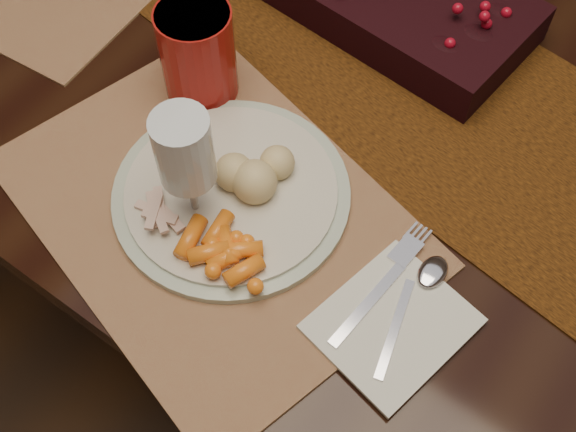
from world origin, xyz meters
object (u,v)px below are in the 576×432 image
Objects in this scene: baby_carrots at (235,242)px; wine_glass at (189,173)px; dining_table at (373,217)px; mashed_potatoes at (251,157)px; dinner_plate at (231,193)px; turkey_shreds at (162,212)px; napkin at (392,324)px; placemat_main at (212,210)px; red_cup at (198,53)px.

wine_glass is at bearing 168.13° from baby_carrots.
dining_table is 20.10× the size of mashed_potatoes.
wine_glass is at bearing -113.41° from dinner_plate.
dinner_plate is 0.08m from baby_carrots.
dining_table is 28.36× the size of turkey_shreds.
turkey_shreds reaches higher than dinner_plate.
turkey_shreds is 0.42× the size of napkin.
baby_carrots is 0.67× the size of napkin.
baby_carrots is 0.19m from napkin.
mashed_potatoes is at bearing -101.40° from dining_table.
dinner_plate is at bearing 88.90° from placemat_main.
dinner_plate reaches higher than napkin.
napkin is 1.21× the size of red_cup.
turkey_shreds is (-0.03, -0.04, 0.02)m from placemat_main.
dinner_plate is 0.09m from wine_glass.
napkin reaches higher than placemat_main.
turkey_shreds is 0.38× the size of wine_glass.
napkin is 0.26m from wine_glass.
wine_glass is at bearing -165.37° from napkin.
dinner_plate is 1.63× the size of wine_glass.
red_cup is (-0.13, 0.07, 0.02)m from mashed_potatoes.
wine_glass is (-0.07, 0.01, 0.06)m from baby_carrots.
dining_table is 0.51m from red_cup.
dinner_plate is 4.31× the size of turkey_shreds.
napkin is at bearing 8.19° from baby_carrots.
red_cup is at bearing 126.90° from wine_glass.
mashed_potatoes is 0.59× the size of napkin.
red_cup is (-0.36, 0.14, 0.06)m from napkin.
wine_glass reaches higher than turkey_shreds.
placemat_main is 4.59× the size of baby_carrots.
red_cup is 0.19m from wine_glass.
napkin is (0.24, -0.00, 0.00)m from placemat_main.
baby_carrots is 1.14× the size of mashed_potatoes.
mashed_potatoes is (-0.05, 0.09, 0.02)m from baby_carrots.
wine_glass reaches higher than baby_carrots.
dinner_plate is (-0.06, -0.29, 0.39)m from dining_table.
dining_table is at bearing 75.30° from turkey_shreds.
napkin is at bearing 2.78° from wine_glass.
baby_carrots is at bearing -42.34° from red_cup.
mashed_potatoes is at bearing 74.35° from wine_glass.
red_cup reaches higher than placemat_main.
dinner_plate is 2.69× the size of baby_carrots.
wine_glass reaches higher than dining_table.
napkin is at bearing 8.68° from turkey_shreds.
red_cup is at bearing 151.47° from mashed_potatoes.
red_cup reaches higher than napkin.
placemat_main is 2.78× the size of wine_glass.
placemat_main is 5.22× the size of mashed_potatoes.
dining_table is 0.55m from turkey_shreds.
mashed_potatoes reaches higher than turkey_shreds.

